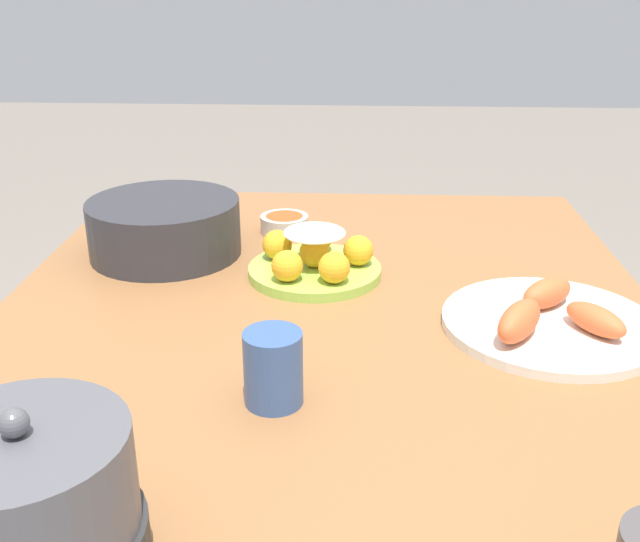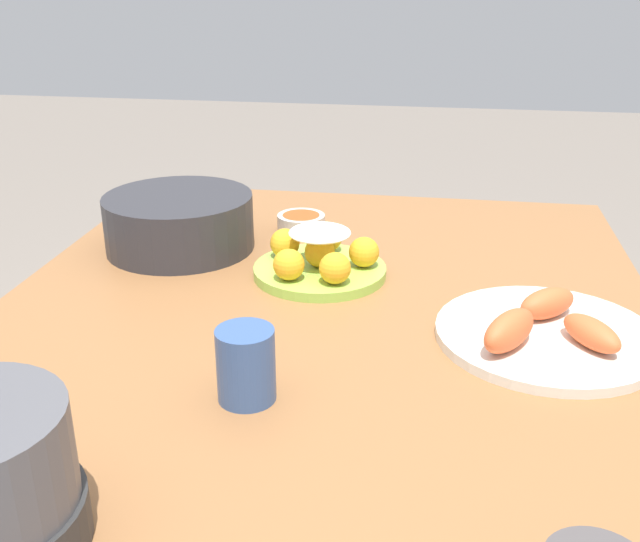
# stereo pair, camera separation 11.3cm
# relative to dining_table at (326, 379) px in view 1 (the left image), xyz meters

# --- Properties ---
(dining_table) EXTENTS (1.23, 0.98, 0.78)m
(dining_table) POSITION_rel_dining_table_xyz_m (0.00, 0.00, 0.00)
(dining_table) COLOR #936038
(dining_table) RESTS_ON ground_plane
(cake_plate) EXTENTS (0.22, 0.22, 0.08)m
(cake_plate) POSITION_rel_dining_table_xyz_m (0.15, 0.02, 0.13)
(cake_plate) COLOR #99CC4C
(cake_plate) RESTS_ON dining_table
(serving_bowl) EXTENTS (0.26, 0.26, 0.10)m
(serving_bowl) POSITION_rel_dining_table_xyz_m (0.24, 0.29, 0.16)
(serving_bowl) COLOR #2D2D33
(serving_bowl) RESTS_ON dining_table
(sauce_bowl) EXTENTS (0.09, 0.09, 0.03)m
(sauce_bowl) POSITION_rel_dining_table_xyz_m (0.36, 0.09, 0.12)
(sauce_bowl) COLOR beige
(sauce_bowl) RESTS_ON dining_table
(seafood_platter) EXTENTS (0.30, 0.30, 0.06)m
(seafood_platter) POSITION_rel_dining_table_xyz_m (-0.03, -0.31, 0.12)
(seafood_platter) COLOR silver
(seafood_platter) RESTS_ON dining_table
(cup_far) EXTENTS (0.07, 0.07, 0.09)m
(cup_far) POSITION_rel_dining_table_xyz_m (-0.23, 0.05, 0.15)
(cup_far) COLOR #38568E
(cup_far) RESTS_ON dining_table
(warming_pot) EXTENTS (0.18, 0.18, 0.16)m
(warming_pot) POSITION_rel_dining_table_xyz_m (-0.50, 0.22, 0.17)
(warming_pot) COLOR #2D2D2D
(warming_pot) RESTS_ON dining_table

